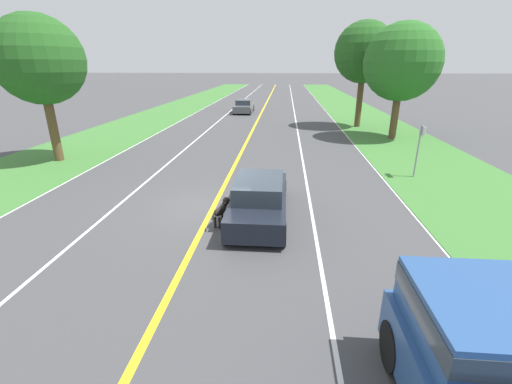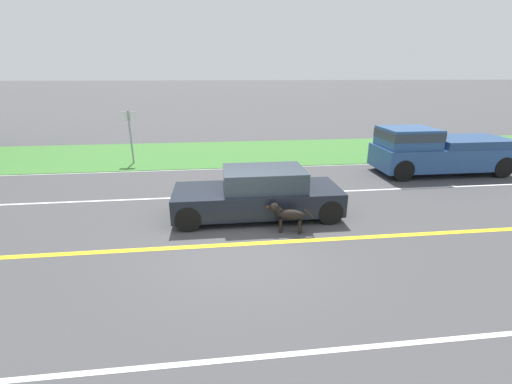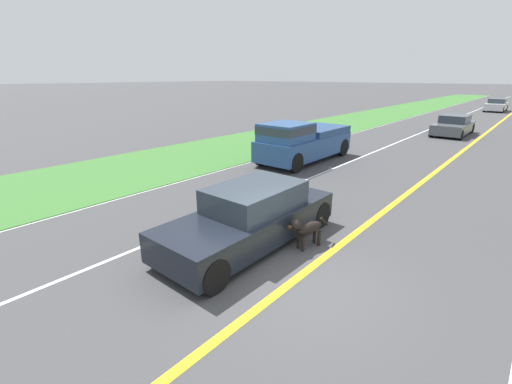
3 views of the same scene
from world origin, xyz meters
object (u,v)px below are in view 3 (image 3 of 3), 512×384
car_trailing_near (453,126)px  car_trailing_mid (496,105)px  ego_car (251,217)px  pickup_truck (302,141)px  dog (306,228)px

car_trailing_near → car_trailing_mid: size_ratio=1.03×
car_trailing_near → car_trailing_mid: car_trailing_mid is taller
ego_car → pickup_truck: pickup_truck is taller
car_trailing_mid → ego_car: bearing=89.9°
ego_car → dog: bearing=-153.5°
dog → pickup_truck: (4.73, -7.12, 0.46)m
ego_car → car_trailing_mid: size_ratio=1.06×
ego_car → car_trailing_mid: ego_car is taller
dog → car_trailing_near: (1.10, -20.09, 0.11)m
pickup_truck → car_trailing_near: bearing=-105.6°
pickup_truck → car_trailing_mid: size_ratio=1.20×
car_trailing_near → dog: bearing=93.1°
dog → car_trailing_mid: (1.11, -41.20, 0.15)m
dog → car_trailing_mid: size_ratio=0.27×
pickup_truck → ego_car: bearing=115.0°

